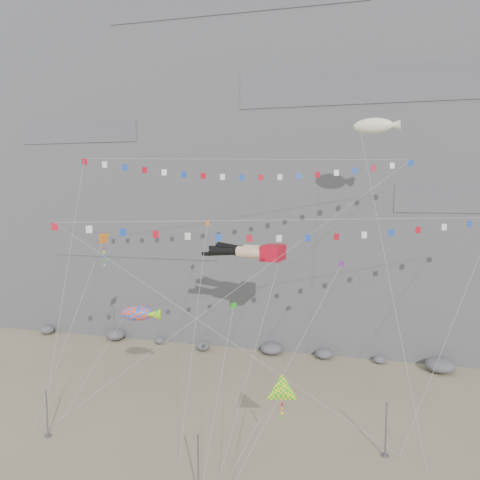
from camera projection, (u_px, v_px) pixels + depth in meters
The scene contains 16 objects.
ground at pixel (233, 425), 37.75m from camera, with size 120.00×120.00×0.00m, color gray.
cliff at pixel (292, 146), 65.91m from camera, with size 80.00×28.00×50.00m, color slate.
talus_boulders at pixel (272, 349), 54.06m from camera, with size 60.00×3.00×1.20m, color slate, non-canonical shape.
anchor_pole_left at pixel (47, 414), 35.72m from camera, with size 0.12×0.12×3.70m, color slate.
anchor_pole_center at pixel (198, 466), 28.61m from camera, with size 0.12×0.12×4.08m, color slate.
anchor_pole_right at pixel (386, 430), 33.04m from camera, with size 0.12×0.12×4.01m, color slate.
legs_kite at pixel (251, 251), 43.93m from camera, with size 8.15×16.63×19.40m.
flag_banner_upper at pixel (251, 160), 42.98m from camera, with size 28.68×17.64×28.66m.
flag_banner_lower at pixel (294, 220), 37.35m from camera, with size 33.04×15.34×19.15m.
harlequin_kite at pixel (103, 239), 40.80m from camera, with size 3.76×7.55×16.26m.
fish_windsock at pixel (137, 313), 38.43m from camera, with size 7.49×4.66×10.85m.
delta_kite at pixel (282, 392), 31.58m from camera, with size 3.96×4.07×7.27m.
blimp_windsock at pixel (373, 126), 42.20m from camera, with size 6.23×14.08×28.08m.
small_kite_a at pixel (207, 228), 44.52m from camera, with size 3.10×14.84×21.36m.
small_kite_b at pixel (340, 267), 39.91m from camera, with size 7.12×13.13×18.84m.
small_kite_c at pixel (233, 308), 37.54m from camera, with size 1.18×9.54×13.03m.
Camera 1 is at (9.51, -34.67, 18.87)m, focal length 35.00 mm.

